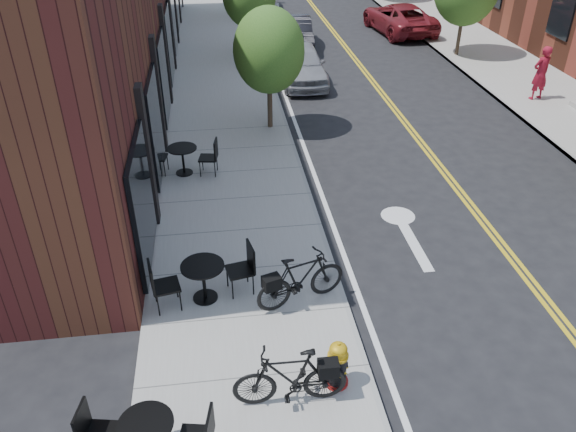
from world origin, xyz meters
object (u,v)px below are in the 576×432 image
fire_hydrant (337,364)px  bicycle_right (301,279)px  bistro_set_b (203,277)px  parked_car_far (399,18)px  parked_car_a (301,64)px  bistro_set_c (183,157)px  pedestrian (541,73)px  parked_car_b (295,33)px  bicycle_left (290,377)px

fire_hydrant → bicycle_right: size_ratio=0.49×
bistro_set_b → parked_car_far: 22.27m
parked_car_far → parked_car_a: bearing=42.1°
bistro_set_c → fire_hydrant: bearing=-61.8°
parked_car_far → bistro_set_b: bearing=56.8°
bistro_set_c → pedestrian: pedestrian is taller
parked_car_b → pedestrian: pedestrian is taller
fire_hydrant → bicycle_left: 0.87m
bistro_set_c → pedestrian: (12.63, 4.19, 0.45)m
bicycle_left → bicycle_right: (0.54, 2.37, 0.02)m
bicycle_left → parked_car_b: size_ratio=0.44×
parked_car_far → parked_car_b: bearing=13.6°
bistro_set_c → pedestrian: size_ratio=1.00×
bicycle_right → parked_car_far: size_ratio=0.36×
pedestrian → bistro_set_b: bearing=24.1°
bicycle_left → parked_car_far: (8.72, 22.61, 0.06)m
parked_car_a → parked_car_far: (6.12, 6.94, -0.00)m
bistro_set_b → pedestrian: pedestrian is taller
bicycle_left → pedestrian: (10.77, 12.34, 0.41)m
fire_hydrant → bistro_set_c: bearing=106.4°
fire_hydrant → parked_car_b: size_ratio=0.22×
bistro_set_b → pedestrian: bearing=26.6°
bicycle_right → fire_hydrant: bearing=169.3°
pedestrian → fire_hydrant: bearing=36.1°
bistro_set_b → bicycle_left: bearing=-75.9°
bicycle_right → parked_car_far: 21.83m
parked_car_far → bicycle_right: bearing=61.6°
fire_hydrant → pedestrian: size_ratio=0.47×
bistro_set_b → bistro_set_c: bearing=83.8°
bicycle_left → bistro_set_c: 8.36m
bistro_set_b → parked_car_b: size_ratio=0.48×
fire_hydrant → parked_car_far: (7.90, 22.34, 0.18)m
bistro_set_b → parked_car_a: parked_car_a is taller
bicycle_left → bistro_set_c: bearing=-165.9°
bistro_set_b → parked_car_a: 13.52m
fire_hydrant → parked_car_b: 20.40m
bistro_set_b → fire_hydrant: bearing=-60.7°
bicycle_left → pedestrian: size_ratio=0.95×
bicycle_right → parked_car_far: parked_car_far is taller
bicycle_right → pedestrian: bearing=-64.0°
fire_hydrant → bicycle_left: (-0.82, -0.27, 0.12)m
bistro_set_b → parked_car_a: size_ratio=0.47×
bistro_set_b → parked_car_b: parked_car_b is taller
bicycle_right → parked_car_b: 18.35m
bistro_set_c → parked_car_far: parked_car_far is taller
bicycle_left → parked_car_far: parked_car_far is taller
bicycle_right → parked_car_b: size_ratio=0.45×
bistro_set_b → parked_car_b: 18.35m
bicycle_right → bistro_set_b: bearing=60.8°
fire_hydrant → bistro_set_b: 3.26m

